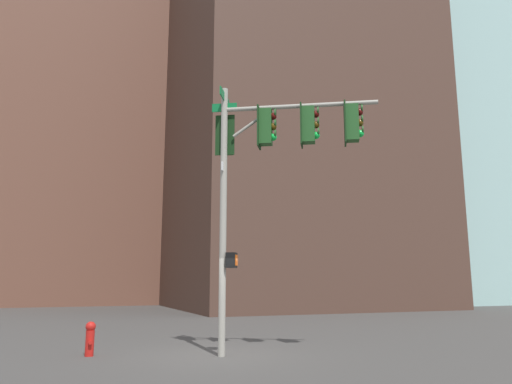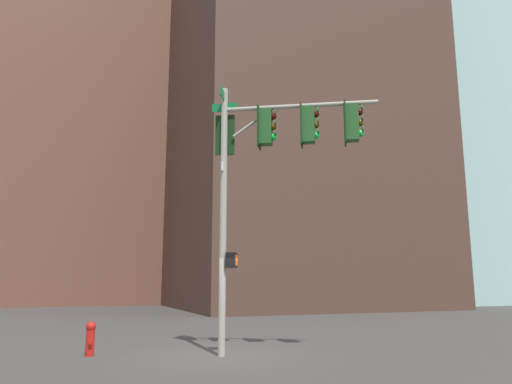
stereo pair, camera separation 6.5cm
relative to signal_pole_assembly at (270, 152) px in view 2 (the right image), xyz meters
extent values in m
plane|color=#423F3D|center=(-0.77, -1.22, -5.41)|extent=(200.00, 200.00, 0.00)
cylinder|color=#9E998C|center=(-0.60, -1.13, -1.77)|extent=(0.18, 0.18, 7.28)
cylinder|color=#9E998C|center=(0.46, 0.69, 1.25)|extent=(2.22, 3.71, 0.12)
cylinder|color=#9E998C|center=(-0.22, -0.48, 0.80)|extent=(0.59, 0.94, 0.75)
cube|color=#0F6B33|center=(-0.60, -1.13, 1.62)|extent=(1.00, 0.59, 0.24)
cube|color=#0F6B33|center=(-0.60, -1.13, 1.32)|extent=(0.38, 0.63, 0.24)
cube|color=white|center=(-0.60, -1.13, -0.42)|extent=(0.40, 0.25, 0.24)
cube|color=#1E4C1E|center=(-0.01, -0.12, 0.69)|extent=(0.46, 0.46, 1.00)
cube|color=black|center=(-0.11, -0.28, 0.69)|extent=(0.49, 0.31, 1.16)
sphere|color=#470A07|center=(0.09, 0.06, 0.99)|extent=(0.20, 0.20, 0.20)
cylinder|color=#1E4C1E|center=(0.12, 0.12, 1.08)|extent=(0.22, 0.15, 0.23)
sphere|color=#4C330A|center=(0.09, 0.06, 0.69)|extent=(0.20, 0.20, 0.20)
cylinder|color=#1E4C1E|center=(0.12, 0.12, 0.78)|extent=(0.22, 0.15, 0.23)
sphere|color=green|center=(0.09, 0.06, 0.39)|extent=(0.20, 0.20, 0.20)
cylinder|color=#1E4C1E|center=(0.12, 0.12, 0.48)|extent=(0.22, 0.15, 0.23)
cube|color=#1E4C1E|center=(0.58, 0.90, 0.69)|extent=(0.46, 0.46, 1.00)
cube|color=black|center=(0.48, 0.73, 0.69)|extent=(0.49, 0.31, 1.16)
sphere|color=#470A07|center=(0.68, 1.07, 0.99)|extent=(0.20, 0.20, 0.20)
cylinder|color=#1E4C1E|center=(0.71, 1.13, 1.08)|extent=(0.22, 0.15, 0.23)
sphere|color=#4C330A|center=(0.68, 1.07, 0.69)|extent=(0.20, 0.20, 0.20)
cylinder|color=#1E4C1E|center=(0.71, 1.13, 0.78)|extent=(0.22, 0.15, 0.23)
sphere|color=green|center=(0.68, 1.07, 0.39)|extent=(0.20, 0.20, 0.20)
cylinder|color=#1E4C1E|center=(0.71, 1.13, 0.48)|extent=(0.22, 0.15, 0.23)
cube|color=#1E4C1E|center=(1.16, 1.91, 0.69)|extent=(0.46, 0.46, 1.00)
cube|color=black|center=(1.07, 1.75, 0.69)|extent=(0.49, 0.31, 1.16)
sphere|color=#470A07|center=(1.27, 2.09, 0.99)|extent=(0.20, 0.20, 0.20)
cylinder|color=#1E4C1E|center=(1.30, 2.14, 1.08)|extent=(0.22, 0.15, 0.23)
sphere|color=#4C330A|center=(1.27, 2.09, 0.69)|extent=(0.20, 0.20, 0.20)
cylinder|color=#1E4C1E|center=(1.30, 2.14, 0.78)|extent=(0.22, 0.15, 0.23)
sphere|color=green|center=(1.27, 2.09, 0.39)|extent=(0.20, 0.20, 0.20)
cylinder|color=#1E4C1E|center=(1.30, 2.14, 0.48)|extent=(0.22, 0.15, 0.23)
cube|color=#1E4C1E|center=(-0.85, -0.99, 0.55)|extent=(0.46, 0.46, 1.00)
cube|color=black|center=(-0.69, -1.08, 0.55)|extent=(0.31, 0.49, 1.16)
sphere|color=#470A07|center=(-1.03, -0.88, 0.85)|extent=(0.20, 0.20, 0.20)
cylinder|color=#1E4C1E|center=(-1.09, -0.85, 0.94)|extent=(0.15, 0.22, 0.23)
sphere|color=#4C330A|center=(-1.03, -0.88, 0.55)|extent=(0.20, 0.20, 0.20)
cylinder|color=#1E4C1E|center=(-1.09, -0.85, 0.64)|extent=(0.15, 0.22, 0.23)
sphere|color=green|center=(-1.03, -0.88, 0.25)|extent=(0.20, 0.20, 0.20)
cylinder|color=#1E4C1E|center=(-1.09, -0.85, 0.34)|extent=(0.15, 0.22, 0.23)
cube|color=black|center=(-0.48, -0.92, -2.95)|extent=(0.44, 0.40, 0.40)
cube|color=#EA5914|center=(-0.41, -0.81, -2.95)|extent=(0.23, 0.14, 0.28)
cylinder|color=red|center=(-1.88, -4.30, -5.08)|extent=(0.22, 0.22, 0.65)
sphere|color=red|center=(-1.88, -4.30, -4.66)|extent=(0.26, 0.26, 0.26)
cylinder|color=red|center=(-1.72, -4.30, -5.05)|extent=(0.10, 0.09, 0.09)
cube|color=#4C3328|center=(-25.72, 11.77, 20.94)|extent=(23.05, 18.56, 52.69)
cube|color=brown|center=(-38.83, -4.63, 9.77)|extent=(19.97, 17.77, 30.34)
cube|color=#9EC6C1|center=(-31.13, 28.83, 22.63)|extent=(26.39, 27.42, 56.07)
camera|label=1|loc=(11.90, -5.11, -3.51)|focal=34.26mm
camera|label=2|loc=(11.93, -5.05, -3.51)|focal=34.26mm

